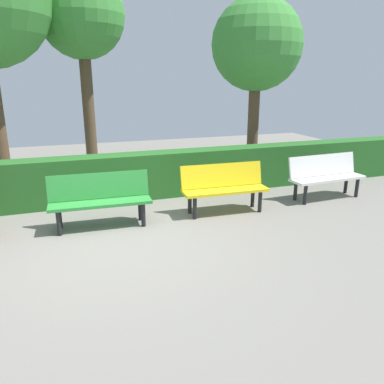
% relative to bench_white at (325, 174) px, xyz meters
% --- Properties ---
extents(ground_plane, '(18.48, 18.48, 0.00)m').
position_rel_bench_white_xyz_m(ground_plane, '(4.36, 0.84, -0.48)').
color(ground_plane, gray).
extents(bench_white, '(1.60, 0.54, 0.86)m').
position_rel_bench_white_xyz_m(bench_white, '(0.00, 0.00, 0.00)').
color(bench_white, white).
rests_on(bench_white, ground_plane).
extents(bench_yellow, '(1.55, 0.53, 0.86)m').
position_rel_bench_white_xyz_m(bench_yellow, '(2.26, 0.09, -0.00)').
color(bench_yellow, yellow).
rests_on(bench_yellow, ground_plane).
extents(bench_green, '(1.62, 0.53, 0.86)m').
position_rel_bench_white_xyz_m(bench_green, '(4.42, 0.07, 0.00)').
color(bench_green, '#2D8C38').
rests_on(bench_green, ground_plane).
extents(hedge_row, '(14.48, 0.52, 0.90)m').
position_rel_bench_white_xyz_m(hedge_row, '(3.34, -1.23, -0.03)').
color(hedge_row, '#266023').
rests_on(hedge_row, ground_plane).
extents(tree_near, '(2.17, 2.17, 4.17)m').
position_rel_bench_white_xyz_m(tree_near, '(0.31, -2.52, 2.57)').
color(tree_near, brown).
rests_on(tree_near, ground_plane).
extents(tree_mid, '(1.90, 1.90, 4.61)m').
position_rel_bench_white_xyz_m(tree_mid, '(4.23, -3.33, 3.11)').
color(tree_mid, brown).
rests_on(tree_mid, ground_plane).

